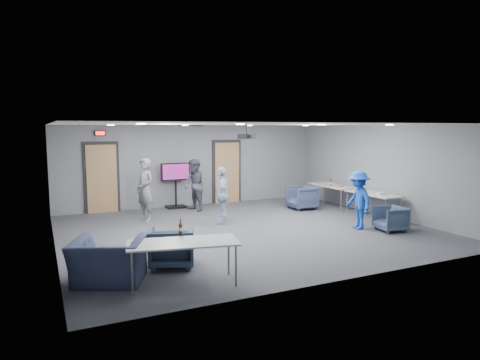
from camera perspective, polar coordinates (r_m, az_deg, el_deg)
name	(u,v)px	position (r m, az deg, el deg)	size (l,w,h in m)	color
floor	(245,230)	(11.08, 0.73, -6.67)	(9.00, 9.00, 0.00)	#33353A
ceiling	(246,124)	(10.76, 0.76, 7.44)	(9.00, 9.00, 0.00)	silver
wall_back	(194,165)	(14.52, -6.19, 1.95)	(9.00, 0.02, 2.70)	slate
wall_front	(349,203)	(7.49, 14.30, -2.96)	(9.00, 0.02, 2.70)	slate
wall_left	(52,189)	(9.76, -23.75, -1.06)	(0.02, 8.00, 2.70)	slate
wall_right	(381,170)	(13.42, 18.29, 1.22)	(0.02, 8.00, 2.70)	slate
door_left	(102,178)	(13.82, -17.94, 0.22)	(1.06, 0.17, 2.24)	black
door_right	(227,172)	(14.94, -1.76, 1.04)	(1.06, 0.17, 2.24)	black
exit_sign	(100,133)	(13.72, -18.15, 5.95)	(0.32, 0.08, 0.16)	black
hvac_diffuser	(190,125)	(13.17, -6.62, 7.24)	(0.60, 0.60, 0.03)	black
downlights	(246,125)	(10.76, 0.76, 7.36)	(6.18, 3.78, 0.02)	white
person_a	(145,190)	(12.31, -12.54, -1.26)	(0.65, 0.42, 1.77)	gray
person_b	(195,185)	(13.52, -6.01, -0.66)	(0.80, 0.62, 1.65)	#505460
person_c	(222,195)	(11.71, -2.40, -2.04)	(0.91, 0.38, 1.56)	#B1C2E4
person_d	(358,200)	(11.47, 15.49, -2.59)	(0.98, 0.56, 1.52)	#1B47B2
chair_right_a	(302,198)	(13.95, 8.24, -2.34)	(0.80, 0.82, 0.75)	#363F5D
chair_right_c	(390,219)	(11.56, 19.42, -4.91)	(0.67, 0.69, 0.63)	#3D4E6A
chair_front_a	(172,246)	(8.29, -9.07, -8.73)	(0.82, 0.84, 0.77)	#36485D
chair_front_b	(109,261)	(7.67, -17.13, -10.28)	(1.16, 1.02, 0.76)	#374060
table_right_a	(333,187)	(14.42, 12.24, -0.87)	(0.75, 1.80, 0.73)	#A7A9AC
table_right_b	(373,195)	(12.98, 17.34, -1.89)	(0.73, 1.75, 0.73)	#A7A9AC
table_front_left	(183,244)	(7.26, -7.59, -8.49)	(1.95, 1.13, 0.73)	#A7A9AC
bottle_front	(181,229)	(7.71, -7.93, -6.46)	(0.07, 0.07, 0.27)	#50240D
bottle_right	(331,183)	(14.31, 12.00, -0.35)	(0.07, 0.07, 0.26)	#50240D
snack_box	(341,186)	(14.16, 13.29, -0.77)	(0.19, 0.13, 0.04)	#BC5D2F
wrapper	(382,193)	(12.81, 18.39, -1.71)	(0.25, 0.17, 0.06)	silver
tv_stand	(176,182)	(14.12, -8.57, -0.33)	(0.96, 0.46, 1.48)	black
projector	(247,136)	(10.98, 0.87, 5.88)	(0.42, 0.39, 0.36)	black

